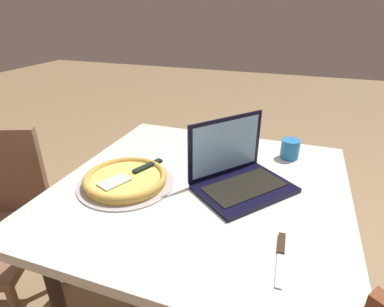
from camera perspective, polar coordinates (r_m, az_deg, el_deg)
name	(u,v)px	position (r m, az deg, el deg)	size (l,w,h in m)	color
dining_table	(201,199)	(1.24, 1.77, -8.34)	(1.08, 1.07, 0.71)	silver
laptop	(238,174)	(1.18, 8.51, -3.73)	(0.41, 0.42, 0.25)	black
pizza_plate	(221,146)	(1.49, 5.43, 1.31)	(0.23, 0.23, 0.04)	white
pizza_tray	(126,179)	(1.22, -12.14, -4.66)	(0.37, 0.37, 0.04)	#A6A3A6
table_knife	(281,253)	(0.94, 16.08, -17.23)	(0.03, 0.21, 0.01)	silver
drink_cup	(290,149)	(1.45, 17.67, 0.84)	(0.08, 0.08, 0.09)	#2373B7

